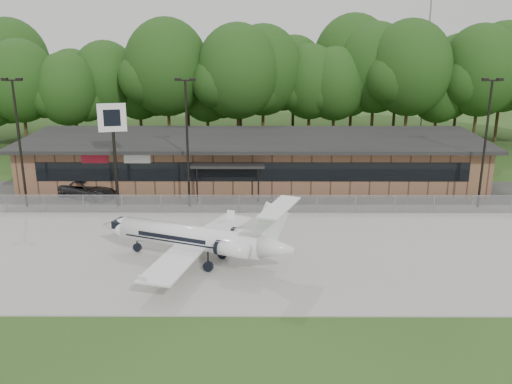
{
  "coord_description": "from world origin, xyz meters",
  "views": [
    {
      "loc": [
        0.47,
        -26.7,
        14.41
      ],
      "look_at": [
        0.33,
        12.0,
        2.67
      ],
      "focal_mm": 40.0,
      "sensor_mm": 36.0,
      "label": 1
    }
  ],
  "objects_px": {
    "business_jet": "(197,239)",
    "suv": "(87,189)",
    "terminal": "(253,159)",
    "pole_sign": "(113,129)"
  },
  "relations": [
    {
      "from": "business_jet",
      "to": "pole_sign",
      "type": "distance_m",
      "value": 14.28
    },
    {
      "from": "business_jet",
      "to": "pole_sign",
      "type": "height_order",
      "value": "pole_sign"
    },
    {
      "from": "pole_sign",
      "to": "business_jet",
      "type": "bearing_deg",
      "value": -67.51
    },
    {
      "from": "business_jet",
      "to": "pole_sign",
      "type": "bearing_deg",
      "value": 145.17
    },
    {
      "from": "business_jet",
      "to": "pole_sign",
      "type": "xyz_separation_m",
      "value": [
        -7.55,
        11.16,
        4.74
      ]
    },
    {
      "from": "business_jet",
      "to": "suv",
      "type": "bearing_deg",
      "value": 149.51
    },
    {
      "from": "terminal",
      "to": "pole_sign",
      "type": "relative_size",
      "value": 4.96
    },
    {
      "from": "terminal",
      "to": "pole_sign",
      "type": "distance_m",
      "value": 13.57
    },
    {
      "from": "business_jet",
      "to": "suv",
      "type": "distance_m",
      "value": 17.34
    },
    {
      "from": "suv",
      "to": "pole_sign",
      "type": "xyz_separation_m",
      "value": [
        3.21,
        -2.42,
        5.58
      ]
    }
  ]
}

